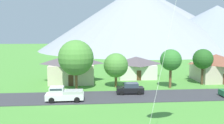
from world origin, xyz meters
TOP-DOWN VIEW (x-y plane):
  - road_strip at (0.00, 31.50)m, footprint 160.00×7.04m
  - mountain_far_west_ridge at (22.66, 130.65)m, footprint 104.21×104.21m
  - mountain_far_east_ridge at (35.71, 168.83)m, footprint 136.34×136.34m
  - mountain_central_ridge at (66.39, 127.71)m, footprint 92.56×92.56m
  - house_leftmost at (-6.29, 43.52)m, footprint 8.87×8.24m
  - house_left_center at (21.83, 42.10)m, footprint 8.23×8.03m
  - house_right_center at (6.82, 46.78)m, footprint 8.12×6.78m
  - tree_near_left at (1.63, 38.14)m, footprint 4.26×4.26m
  - tree_left_of_center at (17.59, 38.80)m, footprint 3.64×3.64m
  - tree_center at (-5.18, 36.89)m, footprint 5.89×5.89m
  - tree_right_of_center at (10.89, 36.64)m, footprint 3.66×3.66m
  - parked_car_black_east_end at (3.33, 33.02)m, footprint 4.27×2.22m
  - pickup_truck_white_west_side at (-6.55, 29.74)m, footprint 5.21×2.34m

SIDE VIEW (x-z plane):
  - road_strip at x=0.00m, z-range 0.00..0.08m
  - parked_car_black_east_end at x=3.33m, z-range 0.03..1.71m
  - pickup_truck_white_west_side at x=-6.55m, z-range 0.06..2.06m
  - house_right_center at x=6.82m, z-range 0.08..4.55m
  - house_left_center at x=21.83m, z-range 0.09..5.38m
  - house_leftmost at x=-6.29m, z-range 0.10..5.57m
  - tree_near_left at x=1.63m, z-range 0.85..6.83m
  - tree_left_of_center at x=17.59m, z-range 1.42..7.97m
  - tree_right_of_center at x=10.89m, z-range 1.48..8.18m
  - tree_center at x=-5.18m, z-range 1.21..9.54m
  - mountain_central_ridge at x=66.39m, z-range 0.00..23.82m
  - mountain_far_west_ridge at x=22.66m, z-range 0.00..33.66m
  - mountain_far_east_ridge at x=35.71m, z-range 0.00..38.44m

